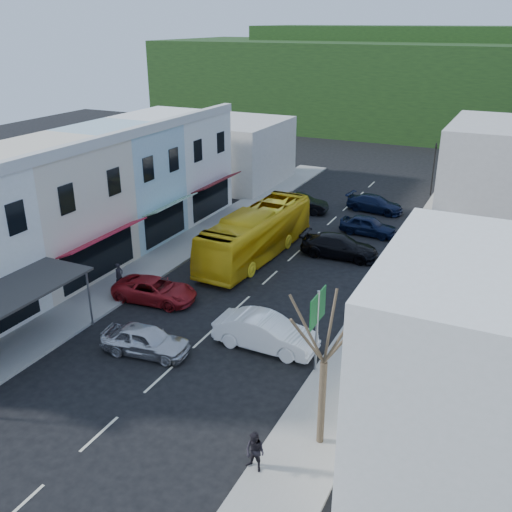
% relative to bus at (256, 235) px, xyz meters
% --- Properties ---
extents(ground, '(120.00, 120.00, 0.00)m').
position_rel_bus_xyz_m(ground, '(2.25, -10.75, -1.55)').
color(ground, black).
rests_on(ground, ground).
extents(sidewalk_left, '(3.00, 52.00, 0.15)m').
position_rel_bus_xyz_m(sidewalk_left, '(-5.25, -0.75, -1.48)').
color(sidewalk_left, gray).
rests_on(sidewalk_left, ground).
extents(sidewalk_right, '(3.00, 52.00, 0.15)m').
position_rel_bus_xyz_m(sidewalk_right, '(9.75, -0.75, -1.48)').
color(sidewalk_right, gray).
rests_on(sidewalk_right, ground).
extents(shopfront_row, '(8.25, 30.00, 8.00)m').
position_rel_bus_xyz_m(shopfront_row, '(-10.24, -5.75, 2.45)').
color(shopfront_row, silver).
rests_on(shopfront_row, ground).
extents(right_building, '(8.00, 9.00, 8.00)m').
position_rel_bus_xyz_m(right_building, '(15.75, -14.75, 2.45)').
color(right_building, silver).
rests_on(right_building, ground).
extents(distant_block_left, '(8.00, 10.00, 6.00)m').
position_rel_bus_xyz_m(distant_block_left, '(-9.75, 16.25, 1.45)').
color(distant_block_left, '#B7B2A8').
rests_on(distant_block_left, ground).
extents(distant_block_right, '(8.00, 12.00, 7.00)m').
position_rel_bus_xyz_m(distant_block_right, '(13.25, 19.25, 1.95)').
color(distant_block_right, '#B7B2A8').
rests_on(distant_block_right, ground).
extents(hillside, '(80.00, 26.00, 14.00)m').
position_rel_bus_xyz_m(hillside, '(0.80, 54.34, 5.18)').
color(hillside, black).
rests_on(hillside, ground).
extents(bus, '(2.96, 11.69, 3.10)m').
position_rel_bus_xyz_m(bus, '(0.00, 0.00, 0.00)').
color(bus, yellow).
rests_on(bus, ground).
extents(car_silver, '(4.60, 2.38, 1.40)m').
position_rel_bus_xyz_m(car_silver, '(0.48, -13.20, -0.85)').
color(car_silver, silver).
rests_on(car_silver, ground).
extents(car_white, '(4.40, 1.80, 1.40)m').
position_rel_bus_xyz_m(car_white, '(5.40, -10.26, -0.85)').
color(car_white, white).
rests_on(car_white, ground).
extents(car_red, '(4.77, 2.37, 1.40)m').
position_rel_bus_xyz_m(car_red, '(-2.33, -8.40, -0.85)').
color(car_red, maroon).
rests_on(car_red, ground).
extents(car_black_near, '(4.57, 2.03, 1.40)m').
position_rel_bus_xyz_m(car_black_near, '(5.05, 2.36, -0.85)').
color(car_black_near, black).
rests_on(car_black_near, ground).
extents(car_navy_mid, '(4.53, 2.14, 1.40)m').
position_rel_bus_xyz_m(car_navy_mid, '(5.65, 7.40, -0.85)').
color(car_navy_mid, black).
rests_on(car_navy_mid, ground).
extents(car_black_far, '(4.61, 2.39, 1.40)m').
position_rel_bus_xyz_m(car_black_far, '(-0.88, 10.25, -0.85)').
color(car_black_far, black).
rests_on(car_black_far, ground).
extents(car_navy_far, '(4.70, 2.40, 1.40)m').
position_rel_bus_xyz_m(car_navy_far, '(4.68, 13.04, -0.85)').
color(car_navy_far, black).
rests_on(car_navy_far, ground).
extents(pedestrian_left, '(0.49, 0.66, 1.70)m').
position_rel_bus_xyz_m(pedestrian_left, '(-5.00, -8.17, -0.55)').
color(pedestrian_left, black).
rests_on(pedestrian_left, sidewalk_left).
extents(pedestrian_right, '(0.76, 0.55, 1.70)m').
position_rel_bus_xyz_m(pedestrian_right, '(8.55, -17.99, -0.55)').
color(pedestrian_right, black).
rests_on(pedestrian_right, sidewalk_right).
extents(direction_sign, '(0.23, 1.85, 4.10)m').
position_rel_bus_xyz_m(direction_sign, '(8.32, -11.24, 0.50)').
color(direction_sign, '#12501F').
rests_on(direction_sign, ground).
extents(street_tree, '(2.92, 2.92, 7.21)m').
position_rel_bus_xyz_m(street_tree, '(10.11, -15.61, 2.05)').
color(street_tree, '#352B1E').
rests_on(street_tree, ground).
extents(traffic_signal, '(1.18, 1.31, 4.79)m').
position_rel_bus_xyz_m(traffic_signal, '(8.05, 19.94, 0.85)').
color(traffic_signal, black).
rests_on(traffic_signal, ground).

